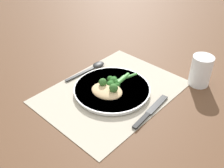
# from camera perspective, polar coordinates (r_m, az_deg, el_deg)

# --- Properties ---
(ground_plane) EXTENTS (3.00, 3.00, 0.00)m
(ground_plane) POSITION_cam_1_polar(r_m,az_deg,el_deg) (0.88, 0.00, -1.74)
(ground_plane) COLOR brown
(placemat) EXTENTS (0.46, 0.34, 0.00)m
(placemat) POSITION_cam_1_polar(r_m,az_deg,el_deg) (0.88, 0.00, -1.64)
(placemat) COLOR #B2A893
(placemat) RESTS_ON ground_plane
(plate) EXTENTS (0.25, 0.25, 0.01)m
(plate) POSITION_cam_1_polar(r_m,az_deg,el_deg) (0.87, 0.00, -1.10)
(plate) COLOR white
(plate) RESTS_ON placemat
(chicken_fillet) EXTENTS (0.10, 0.12, 0.02)m
(chicken_fillet) POSITION_cam_1_polar(r_m,az_deg,el_deg) (0.84, -1.12, -1.49)
(chicken_fillet) COLOR tan
(chicken_fillet) RESTS_ON plate
(pesto_dollop_primary) EXTENTS (0.03, 0.03, 0.03)m
(pesto_dollop_primary) POSITION_cam_1_polar(r_m,az_deg,el_deg) (0.84, -2.03, 0.41)
(pesto_dollop_primary) COLOR #336628
(pesto_dollop_primary) RESTS_ON chicken_fillet
(pesto_dollop_secondary) EXTENTS (0.03, 0.03, 0.03)m
(pesto_dollop_secondary) POSITION_cam_1_polar(r_m,az_deg,el_deg) (0.81, 0.35, -0.88)
(pesto_dollop_secondary) COLOR #336628
(pesto_dollop_secondary) RESTS_ON chicken_fillet
(broccoli_stalk_right) EXTENTS (0.10, 0.04, 0.03)m
(broccoli_stalk_right) POSITION_cam_1_polar(r_m,az_deg,el_deg) (0.86, 0.07, -0.36)
(broccoli_stalk_right) COLOR #51A847
(broccoli_stalk_right) RESTS_ON plate
(broccoli_stalk_left) EXTENTS (0.10, 0.04, 0.02)m
(broccoli_stalk_left) POSITION_cam_1_polar(r_m,az_deg,el_deg) (0.88, 1.01, 0.34)
(broccoli_stalk_left) COLOR #51A847
(broccoli_stalk_left) RESTS_ON plate
(broccoli_stalk_rear) EXTENTS (0.12, 0.05, 0.03)m
(broccoli_stalk_rear) POSITION_cam_1_polar(r_m,az_deg,el_deg) (0.89, 0.59, 0.93)
(broccoli_stalk_rear) COLOR #51A847
(broccoli_stalk_rear) RESTS_ON plate
(knife) EXTENTS (0.18, 0.03, 0.01)m
(knife) POSITION_cam_1_polar(r_m,az_deg,el_deg) (0.80, 8.33, -5.93)
(knife) COLOR black
(knife) RESTS_ON placemat
(spoon) EXTENTS (0.18, 0.04, 0.01)m
(spoon) POSITION_cam_1_polar(r_m,az_deg,el_deg) (1.00, -3.91, 3.78)
(spoon) COLOR black
(spoon) RESTS_ON placemat
(water_glass) EXTENTS (0.07, 0.07, 0.11)m
(water_glass) POSITION_cam_1_polar(r_m,az_deg,el_deg) (0.94, 18.76, 2.77)
(water_glass) COLOR white
(water_glass) RESTS_ON ground_plane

